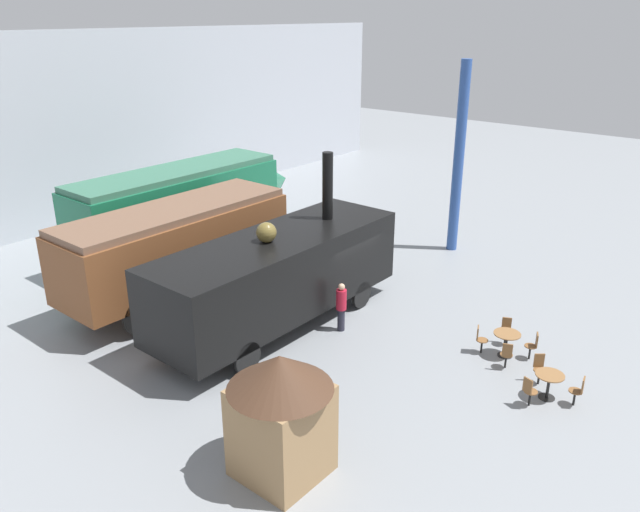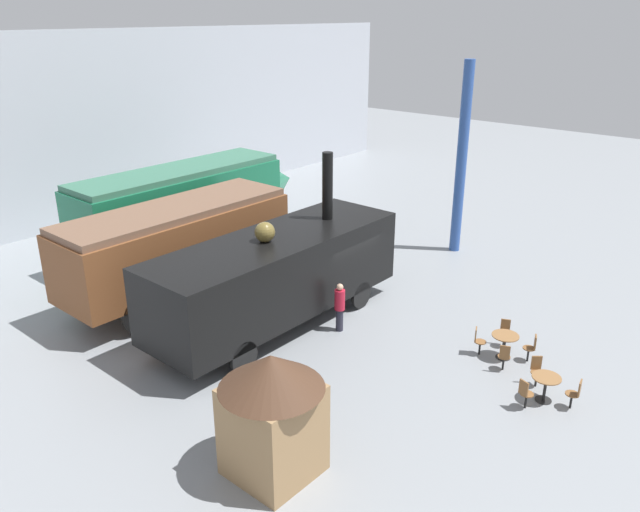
% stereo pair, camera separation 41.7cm
% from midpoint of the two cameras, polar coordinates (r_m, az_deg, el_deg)
% --- Properties ---
extents(ground_plane, '(80.00, 80.00, 0.00)m').
position_cam_midpoint_polar(ground_plane, '(22.22, 1.30, -4.52)').
color(ground_plane, gray).
extents(backdrop_wall, '(44.00, 0.15, 9.00)m').
position_cam_midpoint_polar(backdrop_wall, '(32.28, -20.90, 10.76)').
color(backdrop_wall, '#B2B7C1').
rests_on(backdrop_wall, ground_plane).
extents(streamlined_locomotive, '(11.29, 2.59, 3.74)m').
position_cam_midpoint_polar(streamlined_locomotive, '(27.23, -11.99, 4.81)').
color(streamlined_locomotive, '#196B47').
rests_on(streamlined_locomotive, ground_plane).
extents(passenger_coach_wooden, '(8.53, 2.74, 3.44)m').
position_cam_midpoint_polar(passenger_coach_wooden, '(22.60, -13.52, 1.17)').
color(passenger_coach_wooden, brown).
rests_on(passenger_coach_wooden, ground_plane).
extents(steam_locomotive, '(9.24, 2.85, 5.38)m').
position_cam_midpoint_polar(steam_locomotive, '(20.21, -4.45, -1.54)').
color(steam_locomotive, black).
rests_on(steam_locomotive, ground_plane).
extents(cafe_table_near, '(0.77, 0.77, 0.73)m').
position_cam_midpoint_polar(cafe_table_near, '(17.97, 19.58, -10.66)').
color(cafe_table_near, black).
rests_on(cafe_table_near, ground_plane).
extents(cafe_table_mid, '(0.80, 0.80, 0.77)m').
position_cam_midpoint_polar(cafe_table_mid, '(19.61, 16.12, -7.27)').
color(cafe_table_mid, black).
rests_on(cafe_table_mid, ground_plane).
extents(cafe_chair_0, '(0.39, 0.37, 0.87)m').
position_cam_midpoint_polar(cafe_chair_0, '(17.49, 17.92, -11.56)').
color(cafe_chair_0, black).
rests_on(cafe_chair_0, ground_plane).
extents(cafe_chair_1, '(0.36, 0.38, 0.87)m').
position_cam_midpoint_polar(cafe_chair_1, '(17.93, 21.96, -11.25)').
color(cafe_chair_1, black).
rests_on(cafe_chair_1, ground_plane).
extents(cafe_chair_2, '(0.41, 0.40, 0.87)m').
position_cam_midpoint_polar(cafe_chair_2, '(18.60, 18.81, -9.56)').
color(cafe_chair_2, black).
rests_on(cafe_chair_2, ground_plane).
extents(cafe_chair_3, '(0.38, 0.40, 0.87)m').
position_cam_midpoint_polar(cafe_chair_3, '(19.70, 18.35, -7.67)').
color(cafe_chair_3, black).
rests_on(cafe_chair_3, ground_plane).
extents(cafe_chair_4, '(0.40, 0.38, 0.87)m').
position_cam_midpoint_polar(cafe_chair_4, '(20.33, 16.09, -6.44)').
color(cafe_chair_4, black).
rests_on(cafe_chair_4, ground_plane).
extents(cafe_chair_5, '(0.38, 0.40, 0.87)m').
position_cam_midpoint_polar(cafe_chair_5, '(19.62, 13.82, -7.27)').
color(cafe_chair_5, black).
rests_on(cafe_chair_5, ground_plane).
extents(cafe_chair_6, '(0.40, 0.38, 0.87)m').
position_cam_midpoint_polar(cafe_chair_6, '(18.97, 16.10, -8.58)').
color(cafe_chair_6, black).
rests_on(cafe_chair_6, ground_plane).
extents(visitor_person, '(0.34, 0.34, 1.66)m').
position_cam_midpoint_polar(visitor_person, '(20.17, 1.36, -4.53)').
color(visitor_person, '#262633').
rests_on(visitor_person, ground_plane).
extents(ticket_kiosk, '(2.34, 2.34, 3.00)m').
position_cam_midpoint_polar(ticket_kiosk, '(14.00, -4.49, -13.78)').
color(ticket_kiosk, '#99754C').
rests_on(ticket_kiosk, ground_plane).
extents(support_pillar, '(0.44, 0.44, 8.00)m').
position_cam_midpoint_polar(support_pillar, '(26.86, 12.12, 8.67)').
color(support_pillar, '#2D519E').
rests_on(support_pillar, ground_plane).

